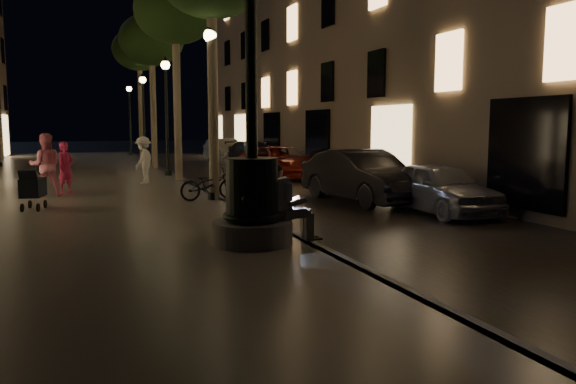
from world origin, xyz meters
name	(u,v)px	position (x,y,z in m)	size (l,w,h in m)	color
ground	(180,182)	(0.00, 15.00, 0.00)	(120.00, 120.00, 0.00)	black
cobble_lane	(252,179)	(3.00, 15.00, 0.01)	(6.00, 45.00, 0.02)	black
promenade	(72,183)	(-4.00, 15.00, 0.10)	(8.00, 45.00, 0.20)	slate
curb_strip	(180,180)	(0.00, 15.00, 0.10)	(0.25, 45.00, 0.20)	#59595B
building_right	(369,18)	(10.00, 18.00, 7.50)	(8.00, 36.00, 15.00)	#836B52
fountain_lamppost	(252,186)	(-1.00, 2.00, 1.21)	(1.40, 1.40, 5.21)	#59595B
seated_man_laptop	(285,201)	(-0.39, 2.00, 0.93)	(1.03, 0.35, 1.40)	tan
tree_second	(175,13)	(-0.20, 14.00, 6.33)	(3.00, 3.00, 7.40)	#6B604C
tree_third	(151,41)	(-0.30, 20.00, 6.14)	(3.00, 3.00, 7.20)	#6B604C
tree_far	(139,50)	(-0.22, 26.00, 6.43)	(3.00, 3.00, 7.50)	#6B604C
lamp_curb_a	(211,89)	(-0.30, 8.00, 3.24)	(0.36, 0.36, 4.81)	black
lamp_curb_b	(166,101)	(-0.30, 16.00, 3.24)	(0.36, 0.36, 4.81)	black
lamp_curb_c	(143,107)	(-0.30, 24.00, 3.24)	(0.36, 0.36, 4.81)	black
lamp_curb_d	(130,110)	(-0.30, 32.00, 3.24)	(0.36, 0.36, 4.81)	black
stroller	(33,188)	(-4.83, 7.60, 0.75)	(0.60, 1.09, 1.09)	black
car_front	(440,188)	(4.87, 4.74, 0.66)	(1.57, 3.89, 1.33)	#9E9FA5
car_second	(362,176)	(4.00, 7.29, 0.77)	(1.63, 4.68, 1.54)	black
car_third	(280,162)	(4.31, 15.21, 0.68)	(2.27, 4.91, 1.37)	maroon
car_rear	(253,154)	(5.20, 21.99, 0.68)	(1.92, 4.71, 1.37)	#2B2B30
car_fifth	(224,151)	(4.48, 25.49, 0.71)	(1.51, 4.33, 1.43)	#AEAEA9
pedestrian_red	(66,167)	(-4.12, 11.02, 0.98)	(0.57, 0.37, 1.56)	#C82855
pedestrian_pink	(45,165)	(-4.65, 10.33, 1.11)	(0.89, 0.69, 1.82)	pink
pedestrian_white	(144,160)	(-1.60, 13.01, 1.03)	(1.07, 0.61, 1.65)	white
bicycle	(210,184)	(-0.41, 7.90, 0.64)	(0.58, 1.67, 0.88)	black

